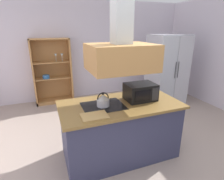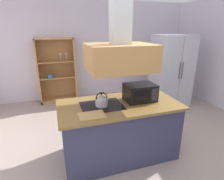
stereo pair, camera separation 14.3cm
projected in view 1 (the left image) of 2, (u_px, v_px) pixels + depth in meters
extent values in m
plane|color=#A18E82|center=(129.00, 152.00, 3.09)|extent=(7.80, 7.80, 0.00)
cube|color=silver|center=(85.00, 50.00, 5.31)|extent=(6.00, 0.12, 2.70)
cube|color=#31334E|center=(120.00, 131.00, 2.91)|extent=(1.73, 0.84, 0.86)
cube|color=olive|center=(120.00, 105.00, 2.77)|extent=(1.81, 0.92, 0.04)
cube|color=black|center=(103.00, 106.00, 2.67)|extent=(0.60, 0.48, 0.00)
cube|color=#B48045|center=(121.00, 57.00, 2.54)|extent=(0.90, 0.70, 0.36)
cube|color=#B2B9BA|center=(122.00, 6.00, 2.33)|extent=(0.24, 0.24, 0.93)
cube|color=#ADB0BA|center=(166.00, 70.00, 4.87)|extent=(0.90, 0.72, 1.81)
cube|color=#B4BBC3|center=(168.00, 74.00, 4.46)|extent=(0.44, 0.03, 1.77)
cube|color=#B8BBC2|center=(183.00, 72.00, 4.61)|extent=(0.44, 0.03, 1.77)
cylinder|color=#4C4C51|center=(176.00, 70.00, 4.47)|extent=(0.02, 0.02, 0.40)
cylinder|color=#4C4C51|center=(178.00, 70.00, 4.49)|extent=(0.02, 0.02, 0.40)
cube|color=#AF7B44|center=(33.00, 73.00, 4.75)|extent=(0.04, 0.40, 1.72)
cube|color=#AF7B44|center=(70.00, 70.00, 5.07)|extent=(0.04, 0.40, 1.72)
cube|color=#AF7B44|center=(49.00, 39.00, 4.63)|extent=(0.99, 0.40, 0.03)
cube|color=#AF7B44|center=(56.00, 100.00, 5.17)|extent=(0.99, 0.40, 0.08)
cube|color=#AF7B44|center=(52.00, 70.00, 5.08)|extent=(0.99, 0.02, 1.72)
cube|color=#AF7B44|center=(53.00, 78.00, 4.96)|extent=(0.91, 0.36, 0.02)
cube|color=#AF7B44|center=(52.00, 62.00, 4.82)|extent=(0.91, 0.36, 0.02)
cylinder|color=#2F68A3|center=(46.00, 78.00, 4.85)|extent=(0.18, 0.18, 0.05)
cylinder|color=#2F66A4|center=(46.00, 76.00, 4.83)|extent=(0.17, 0.17, 0.05)
cylinder|color=silver|center=(56.00, 59.00, 4.81)|extent=(0.01, 0.01, 0.12)
cone|color=silver|center=(56.00, 55.00, 4.77)|extent=(0.07, 0.07, 0.08)
cylinder|color=silver|center=(62.00, 59.00, 4.86)|extent=(0.01, 0.01, 0.12)
cone|color=silver|center=(62.00, 55.00, 4.83)|extent=(0.07, 0.07, 0.08)
cylinder|color=#B0B1B9|center=(103.00, 103.00, 2.65)|extent=(0.19, 0.19, 0.10)
cone|color=#B3BBBB|center=(103.00, 97.00, 2.63)|extent=(0.18, 0.18, 0.06)
sphere|color=black|center=(103.00, 94.00, 2.61)|extent=(0.03, 0.03, 0.03)
torus|color=black|center=(103.00, 98.00, 2.63)|extent=(0.17, 0.02, 0.17)
cube|color=tan|center=(95.00, 116.00, 2.35)|extent=(0.34, 0.24, 0.02)
cube|color=black|center=(140.00, 92.00, 2.87)|extent=(0.46, 0.34, 0.26)
cube|color=black|center=(143.00, 96.00, 2.69)|extent=(0.26, 0.01, 0.17)
cube|color=#262628|center=(155.00, 94.00, 2.77)|extent=(0.11, 0.01, 0.20)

